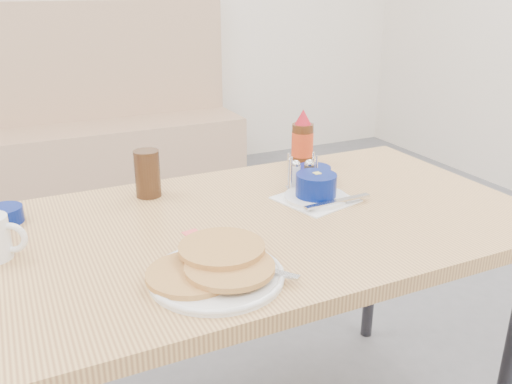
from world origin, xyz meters
name	(u,v)px	position (x,y,z in m)	size (l,w,h in m)	color
booth_bench	(99,137)	(0.00, 2.78, 0.35)	(1.90, 0.56, 1.22)	tan
dining_table	(265,239)	(0.00, 0.25, 0.70)	(1.40, 0.80, 0.76)	tan
pancake_plate	(216,269)	(-0.23, 0.02, 0.78)	(0.29, 0.28, 0.05)	white
grits_setting	(316,189)	(0.18, 0.30, 0.79)	(0.25, 0.23, 0.08)	white
creamer_bowl	(5,215)	(-0.61, 0.51, 0.78)	(0.09, 0.09, 0.04)	navy
butter_bowl	(313,174)	(0.25, 0.43, 0.78)	(0.10, 0.10, 0.05)	navy
amber_tumbler	(147,174)	(-0.23, 0.53, 0.83)	(0.07, 0.07, 0.13)	#392212
condiment_caddy	(302,177)	(0.19, 0.39, 0.80)	(0.10, 0.07, 0.11)	silver
syrup_bottle	(302,141)	(0.30, 0.59, 0.84)	(0.07, 0.07, 0.19)	#47230F
sugar_wrapper	(191,232)	(-0.20, 0.25, 0.76)	(0.04, 0.02, 0.00)	#FF5654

